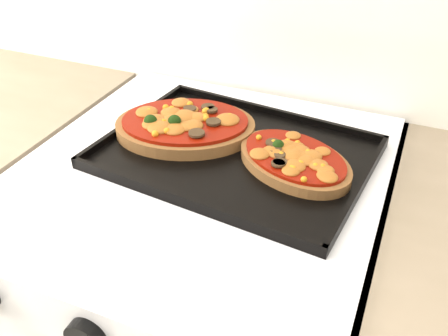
% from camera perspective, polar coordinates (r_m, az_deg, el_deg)
% --- Properties ---
extents(control_panel, '(0.60, 0.02, 0.09)m').
position_cam_1_polar(control_panel, '(0.68, -13.77, -17.33)').
color(control_panel, silver).
rests_on(control_panel, stove).
extents(baking_tray, '(0.47, 0.37, 0.02)m').
position_cam_1_polar(baking_tray, '(0.84, 1.32, 1.87)').
color(baking_tray, black).
rests_on(baking_tray, stove).
extents(pizza_left, '(0.30, 0.26, 0.04)m').
position_cam_1_polar(pizza_left, '(0.90, -4.46, 5.02)').
color(pizza_left, brown).
rests_on(pizza_left, baking_tray).
extents(pizza_right, '(0.25, 0.22, 0.03)m').
position_cam_1_polar(pizza_right, '(0.81, 8.06, 1.06)').
color(pizza_right, brown).
rests_on(pizza_right, baking_tray).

